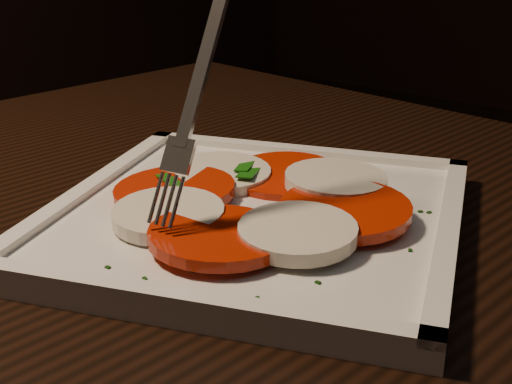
# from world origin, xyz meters

# --- Properties ---
(table) EXTENTS (1.29, 0.94, 0.75)m
(table) POSITION_xyz_m (-0.05, -0.29, 0.65)
(table) COLOR black
(table) RESTS_ON ground
(plate) EXTENTS (0.38, 0.38, 0.01)m
(plate) POSITION_xyz_m (-0.14, -0.29, 0.76)
(plate) COLOR white
(plate) RESTS_ON table
(caprese_salad) EXTENTS (0.24, 0.26, 0.02)m
(caprese_salad) POSITION_xyz_m (-0.14, -0.29, 0.77)
(caprese_salad) COLOR #B91804
(caprese_salad) RESTS_ON plate
(fork) EXTENTS (0.05, 0.11, 0.17)m
(fork) POSITION_xyz_m (-0.16, -0.32, 0.87)
(fork) COLOR white
(fork) RESTS_ON caprese_salad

